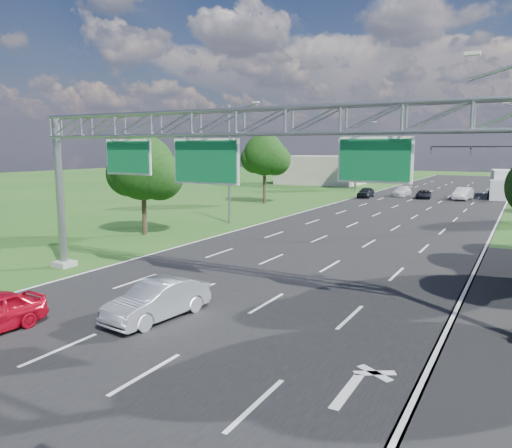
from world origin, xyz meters
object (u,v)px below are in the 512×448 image
Objects in this scene: sign_gantry at (242,137)px; silver_sedan at (157,300)px; box_truck at (503,185)px; traffic_signal at (500,158)px.

sign_gantry is 7.53m from silver_sedan.
silver_sedan is 58.73m from box_truck.
sign_gantry is 2.43× the size of box_truck.
traffic_signal is 3.61m from box_truck.
traffic_signal reaches higher than silver_sedan.
sign_gantry is 54.70m from box_truck.
traffic_signal is at bearing -126.98° from box_truck.
sign_gantry is at bearing 78.96° from silver_sedan.
box_truck is at bearing 88.03° from silver_sedan.
sign_gantry reaches higher than traffic_signal.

